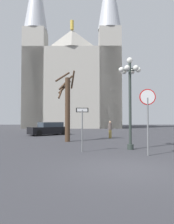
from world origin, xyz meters
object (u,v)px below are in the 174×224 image
object	(u,v)px
one_way_arrow_sign	(82,124)
parked_car_near_black	(49,129)
cathedral	(73,77)
stop_sign	(148,109)
street_lamp	(130,88)
pedestrian_walking	(110,128)
bare_tree	(67,105)

from	to	relation	value
one_way_arrow_sign	parked_car_near_black	xyz separation A→B (m)	(-3.73, 11.75, -0.81)
cathedral	parked_car_near_black	size ratio (longest dim) A/B	7.77
one_way_arrow_sign	parked_car_near_black	size ratio (longest dim) A/B	0.52
stop_sign	one_way_arrow_sign	xyz separation A→B (m)	(-3.14, 1.16, -0.75)
street_lamp	parked_car_near_black	world-z (taller)	street_lamp
pedestrian_walking	parked_car_near_black	bearing A→B (deg)	147.71
stop_sign	pedestrian_walking	bearing A→B (deg)	94.10
pedestrian_walking	one_way_arrow_sign	bearing A→B (deg)	-107.77
cathedral	bare_tree	world-z (taller)	cathedral
street_lamp	bare_tree	distance (m)	5.88
stop_sign	pedestrian_walking	world-z (taller)	stop_sign
cathedral	stop_sign	bearing A→B (deg)	-80.95
bare_tree	pedestrian_walking	xyz separation A→B (m)	(3.73, 2.66, -1.91)
cathedral	street_lamp	xyz separation A→B (m)	(4.85, -30.83, -7.15)
bare_tree	pedestrian_walking	distance (m)	4.96
cathedral	pedestrian_walking	world-z (taller)	cathedral
stop_sign	one_way_arrow_sign	bearing A→B (deg)	159.76
street_lamp	one_way_arrow_sign	bearing A→B (deg)	-162.43
cathedral	parked_car_near_black	bearing A→B (deg)	-94.70
stop_sign	parked_car_near_black	distance (m)	14.70
cathedral	stop_sign	size ratio (longest dim) A/B	10.98
bare_tree	pedestrian_walking	bearing A→B (deg)	35.56
pedestrian_walking	stop_sign	bearing A→B (deg)	-85.90
cathedral	bare_tree	bearing A→B (deg)	-88.14
stop_sign	parked_car_near_black	bearing A→B (deg)	118.04
stop_sign	bare_tree	xyz separation A→B (m)	(-4.37, 6.30, 0.63)
one_way_arrow_sign	parked_car_near_black	distance (m)	12.35
one_way_arrow_sign	bare_tree	size ratio (longest dim) A/B	0.41
cathedral	pedestrian_walking	distance (m)	26.22
stop_sign	parked_car_near_black	world-z (taller)	stop_sign
bare_tree	street_lamp	bearing A→B (deg)	-46.94
street_lamp	pedestrian_walking	size ratio (longest dim) A/B	3.38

